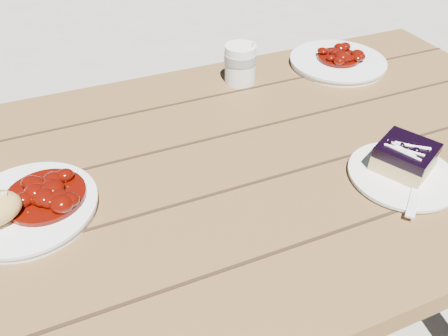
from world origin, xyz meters
name	(u,v)px	position (x,y,z in m)	size (l,w,h in m)	color
picnic_table	(120,251)	(0.00, 0.00, 0.59)	(2.00, 1.55, 0.75)	brown
main_plate	(29,208)	(-0.13, 0.00, 0.76)	(0.22, 0.22, 0.02)	white
goulash_stew	(43,189)	(-0.10, 0.01, 0.79)	(0.14, 0.14, 0.04)	#520902
dessert_plate	(402,176)	(0.52, -0.17, 0.76)	(0.19, 0.19, 0.01)	white
blueberry_cake	(405,156)	(0.53, -0.16, 0.79)	(0.13, 0.13, 0.05)	tan
fork_dessert	(415,194)	(0.50, -0.23, 0.76)	(0.03, 0.16, 0.01)	white
coffee_cup	(240,64)	(0.39, 0.28, 0.80)	(0.08, 0.08, 0.09)	white
second_plate	(338,62)	(0.67, 0.27, 0.76)	(0.25, 0.25, 0.02)	white
second_stew	(339,52)	(0.67, 0.27, 0.79)	(0.11, 0.11, 0.04)	#520902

